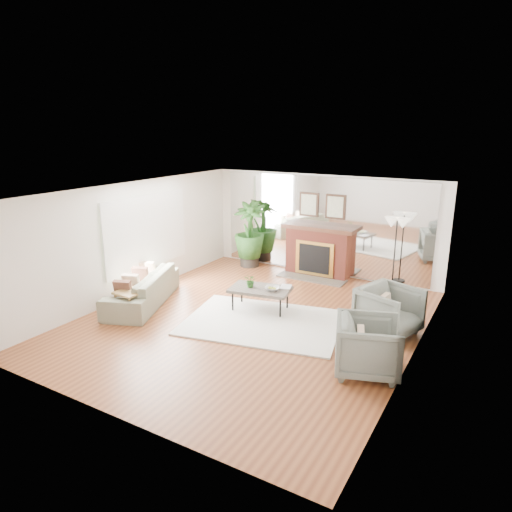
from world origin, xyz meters
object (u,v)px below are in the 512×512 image
Objects in this scene: coffee_table at (260,290)px; sofa at (142,288)px; fireplace at (318,250)px; armchair_front at (368,346)px; floor_lamp at (397,229)px; armchair_back at (389,311)px; side_table at (130,295)px; potted_ficus at (250,232)px.

coffee_table is 0.57× the size of sofa.
fireplace is at bearing 124.26° from sofa.
floor_lamp reaches higher than armchair_front.
sofa reaches higher than coffee_table.
fireplace is 2.08m from floor_lamp.
armchair_front is at bearing -158.21° from armchair_back.
armchair_front is 4.61m from side_table.
side_table is 4.19m from potted_ficus.
potted_ficus is (0.21, 4.16, 0.46)m from side_table.
floor_lamp reaches higher than armchair_back.
fireplace reaches higher than side_table.
coffee_table is 0.77× the size of floor_lamp.
sofa is 0.78m from side_table.
armchair_back is 1.53m from armchair_front.
armchair_front is 4.05m from floor_lamp.
coffee_table is at bearing 89.53° from sofa.
potted_ficus reaches higher than sofa.
sofa is (-2.35, -0.92, -0.11)m from coffee_table.
armchair_back is 2.60m from floor_lamp.
potted_ficus reaches higher than armchair_back.
coffee_table is 2.34× the size of side_table.
armchair_front is at bearing -58.15° from fireplace.
armchair_back reaches higher than coffee_table.
side_table reaches higher than coffee_table.
sofa reaches higher than side_table.
side_table is (-2.10, -4.32, -0.19)m from fireplace.
coffee_table is 3.42m from floor_lamp.
fireplace is 2.15× the size of armchair_front.
potted_ficus is 1.03× the size of floor_lamp.
potted_ficus is 3.84m from floor_lamp.
armchair_front is 5.88m from potted_ficus.
armchair_front is (2.61, -1.31, -0.01)m from coffee_table.
coffee_table is 2.92m from armchair_front.
side_table is 0.33× the size of floor_lamp.
armchair_back is 0.55× the size of potted_ficus.
potted_ficus reaches higher than floor_lamp.
floor_lamp is (4.37, 3.48, 1.11)m from sofa.
armchair_back is at bearing -16.82° from armchair_front.
fireplace is 1.56× the size of coffee_table.
coffee_table is 0.75× the size of potted_ficus.
potted_ficus is (-4.39, 3.87, 0.50)m from armchair_front.
armchair_front is at bearing -26.66° from coffee_table.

